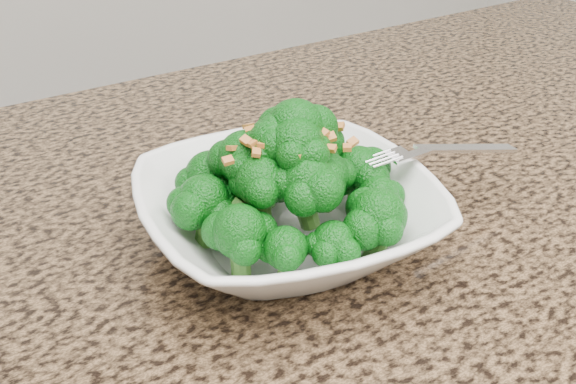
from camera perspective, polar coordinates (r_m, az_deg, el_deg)
granite_counter at (r=0.54m, az=6.67°, el=-9.85°), size 1.64×1.04×0.03m
bowl at (r=0.57m, az=0.00°, el=-1.87°), size 0.27×0.27×0.06m
broccoli_pile at (r=0.54m, az=0.00°, el=4.18°), size 0.21×0.21×0.08m
garlic_topping at (r=0.52m, az=-0.00°, el=8.24°), size 0.12×0.12×0.01m
fork at (r=0.60m, az=10.47°, el=3.08°), size 0.18×0.05×0.01m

